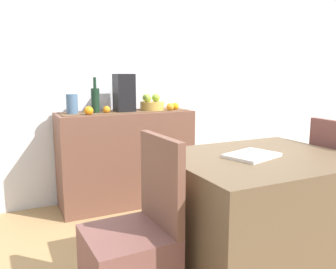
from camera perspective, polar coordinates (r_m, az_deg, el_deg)
The scene contains 18 objects.
ground_plane at distance 2.65m, azimuth 5.03°, elevation -17.03°, with size 6.40×6.40×0.02m, color #A58152.
room_wall_rear at distance 3.43m, azimuth -4.93°, elevation 12.55°, with size 6.40×0.06×2.70m, color silver.
sideboard_console at distance 3.20m, azimuth -6.90°, elevation -3.92°, with size 1.21×0.42×0.86m, color brown.
table_runner at distance 3.12m, azimuth -7.06°, elevation 3.80°, with size 1.14×0.32×0.01m, color brown.
fruit_bowl at distance 3.21m, azimuth -2.63°, elevation 4.78°, with size 0.22×0.22×0.08m, color gold.
apple_upper at distance 3.24m, azimuth -3.65°, elevation 6.11°, with size 0.07×0.07×0.07m, color #94B02D.
apple_right at distance 3.18m, azimuth -2.01°, elevation 6.10°, with size 0.07×0.07×0.07m, color #87B12F.
apple_front at distance 3.17m, azimuth -3.42°, elevation 6.06°, with size 0.07×0.07×0.07m, color #8BB03C.
wine_bottle at distance 3.04m, azimuth -11.93°, elevation 5.62°, with size 0.07×0.07×0.31m.
coffee_maker at distance 3.11m, azimuth -7.29°, elevation 6.82°, with size 0.16×0.18×0.34m, color black.
ceramic_vase at distance 3.00m, azimuth -15.59°, elevation 4.84°, with size 0.09×0.09×0.17m, color #48698C.
orange_loose_far at distance 3.25m, azimuth 1.17°, elevation 4.68°, with size 0.07×0.07×0.07m, color orange.
orange_loose_end at distance 3.03m, azimuth -10.11°, elevation 4.08°, with size 0.06×0.06×0.06m, color orange.
orange_loose_near_bowl at distance 2.91m, azimuth -12.97°, elevation 3.85°, with size 0.07×0.07×0.07m, color orange.
orange_loose_mid at distance 3.19m, azimuth 0.37°, elevation 4.58°, with size 0.07×0.07×0.07m, color orange.
dining_table at distance 2.11m, azimuth 14.65°, elevation -13.25°, with size 1.02×0.84×0.74m, color brown.
open_book at distance 1.96m, azimuth 13.70°, elevation -3.37°, with size 0.28×0.21×0.02m, color white.
chair_near_window at distance 1.81m, azimuth -6.07°, elevation -20.89°, with size 0.42×0.42×0.90m.
Camera 1 is at (-1.22, -2.03, 1.19)m, focal length 36.87 mm.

